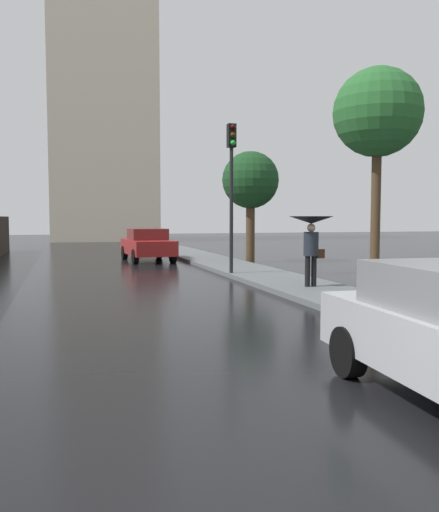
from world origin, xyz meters
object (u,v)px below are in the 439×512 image
at_px(pedestrian_with_umbrella_far, 311,230).
at_px(street_tree_far, 378,114).
at_px(car_red_mid_road, 148,245).
at_px(street_tree_mid, 251,181).
at_px(traffic_light, 232,171).

xyz_separation_m(pedestrian_with_umbrella_far, street_tree_far, (1.49, -0.67, 2.96)).
height_order(car_red_mid_road, street_tree_mid, street_tree_mid).
height_order(traffic_light, street_tree_far, street_tree_far).
distance_m(car_red_mid_road, street_tree_far, 13.08).
xyz_separation_m(pedestrian_with_umbrella_far, traffic_light, (-0.97, 3.89, 1.83)).
bearing_deg(car_red_mid_road, pedestrian_with_umbrella_far, -80.04).
relative_size(car_red_mid_road, traffic_light, 0.84).
relative_size(traffic_light, street_tree_far, 0.84).
height_order(traffic_light, street_tree_mid, traffic_light).
distance_m(pedestrian_with_umbrella_far, traffic_light, 4.41).
bearing_deg(pedestrian_with_umbrella_far, car_red_mid_road, 105.89).
distance_m(car_red_mid_road, traffic_light, 7.90).
distance_m(pedestrian_with_umbrella_far, street_tree_mid, 9.47).
bearing_deg(street_tree_mid, car_red_mid_road, 154.71).
relative_size(car_red_mid_road, street_tree_mid, 0.85).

